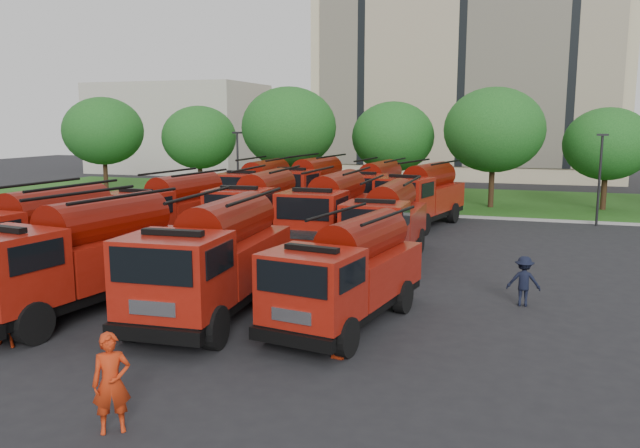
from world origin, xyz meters
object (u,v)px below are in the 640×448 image
Objects in this scene: fire_truck_5 at (259,208)px; fire_truck_10 at (375,190)px; fire_truck_3 at (348,272)px; fire_truck_8 at (259,189)px; fire_truck_2 at (214,259)px; fire_truck_6 at (330,212)px; fire_truck_7 at (387,222)px; firefighter_1 at (6,348)px; firefighter_4 at (152,252)px; firefighter_0 at (114,431)px; fire_truck_1 at (78,256)px; fire_truck_9 at (310,187)px; firefighter_5 at (379,274)px; fire_truck_11 at (422,195)px; fire_truck_0 at (33,237)px; firefighter_2 at (337,357)px; firefighter_3 at (522,306)px; fire_truck_4 at (172,211)px.

fire_truck_10 is at bearing 67.13° from fire_truck_5.
fire_truck_8 is (-10.45, 17.65, 0.21)m from fire_truck_3.
fire_truck_2 is 10.50m from fire_truck_6.
firefighter_1 is at bearing -118.47° from fire_truck_7.
fire_truck_5 reaches higher than firefighter_4.
firefighter_4 is (-6.98, 7.41, -1.71)m from fire_truck_2.
firefighter_0 is 1.04× the size of firefighter_4.
fire_truck_1 is 21.05m from fire_truck_9.
firefighter_5 is (3.36, -13.63, -1.70)m from fire_truck_10.
fire_truck_2 is 7.62m from firefighter_5.
fire_truck_10 is at bearing 160.80° from fire_truck_11.
fire_truck_3 is 0.87× the size of fire_truck_11.
fire_truck_0 is 1.10× the size of fire_truck_3.
fire_truck_3 is 9.27m from firefighter_1.
firefighter_0 is at bearing -38.08° from firefighter_1.
fire_truck_9 reaches higher than firefighter_0.
fire_truck_2 reaches higher than firefighter_1.
fire_truck_5 is 4.38× the size of firefighter_1.
firefighter_2 is (2.92, 4.91, 0.00)m from firefighter_0.
fire_truck_10 is at bearing 12.41° from firefighter_2.
firefighter_0 is (1.30, -27.20, -1.70)m from fire_truck_10.
fire_truck_9 is at bearing -53.60° from firefighter_3.
fire_truck_6 reaches higher than fire_truck_4.
fire_truck_7 is (3.30, 9.20, -0.11)m from fire_truck_2.
fire_truck_4 reaches higher than firefighter_0.
firefighter_4 is at bearing -121.25° from fire_truck_11.
fire_truck_0 is 19.26m from fire_truck_9.
fire_truck_3 is 0.92× the size of fire_truck_4.
firefighter_5 is at bearing 103.68° from fire_truck_3.
fire_truck_11 is at bearing 49.19° from firefighter_0.
fire_truck_6 reaches higher than firefighter_4.
fire_truck_1 is 4.04× the size of firefighter_0.
fire_truck_8 reaches higher than fire_truck_5.
fire_truck_10 is at bearing 70.50° from firefighter_1.
fire_truck_2 is 9.77m from fire_truck_7.
fire_truck_9 is at bearing 81.87° from fire_truck_0.
fire_truck_6 is at bearing -60.97° from fire_truck_9.
fire_truck_6 is 9.63m from fire_truck_10.
fire_truck_9 is at bearing 91.14° from fire_truck_5.
fire_truck_2 is at bearing -86.33° from fire_truck_10.
fire_truck_1 is at bearing -69.57° from fire_truck_4.
fire_truck_0 is 11.90m from fire_truck_3.
fire_truck_10 reaches higher than firefighter_1.
fire_truck_1 reaches higher than fire_truck_4.
fire_truck_0 is 1.00× the size of fire_truck_10.
firefighter_0 is at bearing 150.98° from firefighter_2.
firefighter_3 is (15.25, -14.27, -1.73)m from fire_truck_8.
firefighter_2 is 1.06× the size of firefighter_4.
fire_truck_5 is at bearing 68.14° from firefighter_0.
firefighter_2 is (0.43, -2.61, -1.51)m from fire_truck_3.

